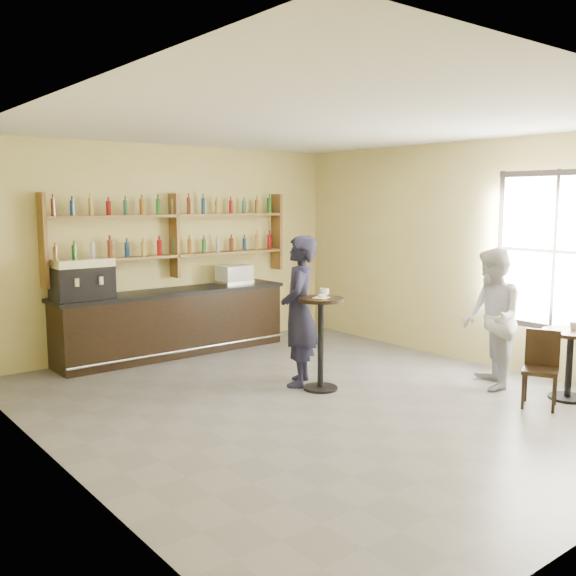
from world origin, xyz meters
TOP-DOWN VIEW (x-y plane):
  - floor at (0.00, 0.00)m, footprint 7.00×7.00m
  - ceiling at (0.00, 0.00)m, footprint 7.00×7.00m
  - wall_back at (0.00, 3.50)m, footprint 7.00×0.00m
  - wall_left at (-3.00, 0.00)m, footprint 0.00×7.00m
  - wall_right at (3.00, 0.00)m, footprint 0.00×7.00m
  - window_pane at (2.99, -1.20)m, footprint 0.00×2.00m
  - window_frame at (2.99, -1.20)m, footprint 0.04×1.70m
  - shelf_unit at (0.00, 3.37)m, footprint 4.00×0.26m
  - liquor_bottles at (0.00, 3.37)m, footprint 3.68×0.10m
  - bar_counter at (-0.17, 3.15)m, footprint 3.69×0.72m
  - espresso_machine at (-1.57, 3.15)m, footprint 0.79×0.51m
  - pastry_case at (0.95, 3.15)m, footprint 0.52×0.42m
  - pedestal_table at (0.37, 0.35)m, footprint 0.75×0.75m
  - napkin at (0.37, 0.35)m, footprint 0.23×0.23m
  - donut at (0.38, 0.34)m, footprint 0.12×0.12m
  - cup_pedestal at (0.51, 0.45)m, footprint 0.15×0.15m
  - man_main at (0.30, 0.70)m, footprint 0.82×0.81m
  - cafe_table at (2.41, -1.78)m, footprint 0.69×0.69m
  - cup_cafe at (2.46, -1.78)m, footprint 0.12×0.12m
  - chair_west at (1.86, -1.73)m, footprint 0.51×0.51m
  - patron_second at (2.09, -0.91)m, footprint 1.08×1.09m

SIDE VIEW (x-z plane):
  - floor at x=0.00m, z-range 0.00..0.00m
  - cafe_table at x=2.41m, z-range 0.00..0.83m
  - chair_west at x=1.86m, z-range 0.00..0.88m
  - bar_counter at x=-0.17m, z-range 0.00..1.00m
  - pedestal_table at x=0.37m, z-range 0.00..1.16m
  - cup_cafe at x=2.46m, z-range 0.83..0.92m
  - patron_second at x=2.09m, z-range 0.00..1.77m
  - man_main at x=0.30m, z-range 0.00..1.91m
  - pastry_case at x=0.95m, z-range 1.00..1.31m
  - napkin at x=0.37m, z-range 1.16..1.17m
  - donut at x=0.38m, z-range 1.17..1.20m
  - cup_pedestal at x=0.51m, z-range 1.16..1.26m
  - espresso_machine at x=-1.57m, z-range 1.00..1.56m
  - wall_back at x=0.00m, z-range -1.90..5.10m
  - wall_left at x=-3.00m, z-range -1.90..5.10m
  - wall_right at x=3.00m, z-range -1.90..5.10m
  - window_frame at x=2.99m, z-range 0.65..2.75m
  - window_pane at x=2.99m, z-range 0.70..2.70m
  - shelf_unit at x=0.00m, z-range 1.11..2.51m
  - liquor_bottles at x=0.00m, z-range 1.48..2.48m
  - ceiling at x=0.00m, z-range 3.20..3.20m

